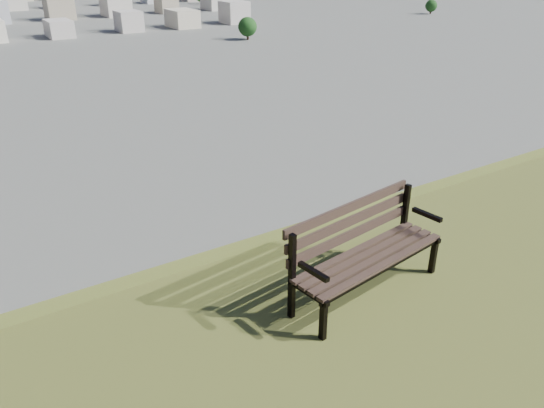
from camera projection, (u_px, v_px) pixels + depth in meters
park_bench at (363, 246)px, 5.81m from camera, size 2.01×0.89×1.01m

